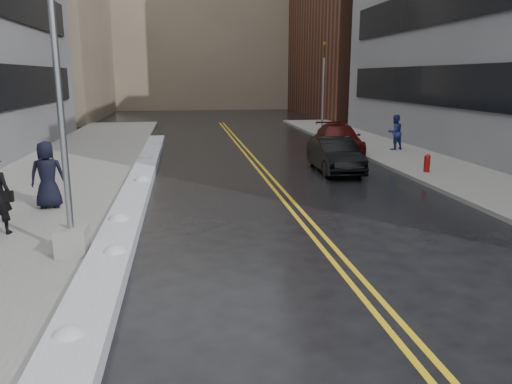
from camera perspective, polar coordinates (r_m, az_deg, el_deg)
name	(u,v)px	position (r m, az deg, el deg)	size (l,w,h in m)	color
ground	(231,289)	(9.74, -2.87, -10.97)	(160.00, 160.00, 0.00)	black
sidewalk_west	(50,185)	(19.88, -22.51, 0.79)	(5.50, 50.00, 0.15)	gray
sidewalk_east	(449,173)	(22.08, 21.19, 2.05)	(4.00, 50.00, 0.15)	gray
lane_line_left	(266,180)	(19.53, 1.19, 1.38)	(0.12, 50.00, 0.01)	gold
lane_line_right	(274,180)	(19.58, 2.06, 1.40)	(0.12, 50.00, 0.01)	gold
snow_ridge	(136,191)	(17.36, -13.51, 0.09)	(0.90, 30.00, 0.34)	silver
building_west_far	(25,22)	(55.09, -24.90, 17.18)	(14.00, 22.00, 18.00)	gray
building_far	(201,21)	(69.27, -6.26, 18.85)	(36.00, 16.00, 22.00)	gray
lamppost	(64,146)	(11.23, -21.12, 4.88)	(0.65, 0.65, 7.62)	gray
fire_hydrant	(427,162)	(21.53, 18.97, 3.24)	(0.26, 0.26, 0.73)	maroon
traffic_signal	(323,85)	(34.15, 7.69, 12.03)	(0.16, 0.20, 6.00)	gray
pedestrian_c	(47,175)	(15.88, -22.74, 1.82)	(0.97, 0.63, 1.99)	black
pedestrian_east	(395,132)	(27.63, 15.59, 6.60)	(0.90, 0.70, 1.85)	navy
car_black	(335,155)	(21.39, 8.99, 4.20)	(1.53, 4.38, 1.44)	black
car_maroon	(338,139)	(26.69, 9.39, 5.99)	(2.10, 5.16, 1.50)	#420B0A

